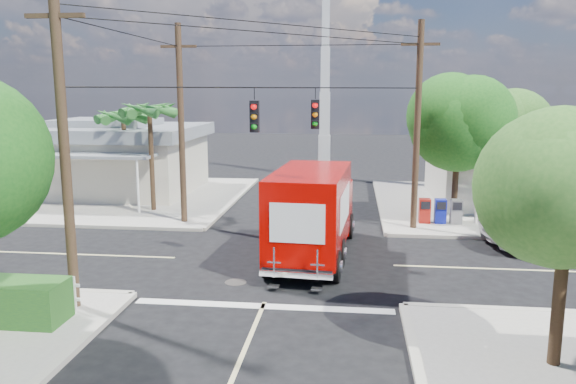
# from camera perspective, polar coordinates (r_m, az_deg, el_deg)

# --- Properties ---
(ground) EXTENTS (120.00, 120.00, 0.00)m
(ground) POSITION_cam_1_polar(r_m,az_deg,el_deg) (20.47, -0.65, -7.07)
(ground) COLOR black
(ground) RESTS_ON ground
(sidewalk_ne) EXTENTS (14.12, 14.12, 0.14)m
(sidewalk_ne) POSITION_cam_1_polar(r_m,az_deg,el_deg) (31.98, 21.71, -1.32)
(sidewalk_ne) COLOR #9A958B
(sidewalk_ne) RESTS_ON ground
(sidewalk_nw) EXTENTS (14.12, 14.12, 0.14)m
(sidewalk_nw) POSITION_cam_1_polar(r_m,az_deg,el_deg) (33.62, -16.93, -0.49)
(sidewalk_nw) COLOR #9A958B
(sidewalk_nw) RESTS_ON ground
(road_markings) EXTENTS (32.00, 32.00, 0.01)m
(road_markings) POSITION_cam_1_polar(r_m,az_deg,el_deg) (19.08, -1.21, -8.37)
(road_markings) COLOR beige
(road_markings) RESTS_ON ground
(building_ne) EXTENTS (11.80, 10.20, 4.50)m
(building_ne) POSITION_cam_1_polar(r_m,az_deg,el_deg) (33.13, 24.19, 2.83)
(building_ne) COLOR beige
(building_ne) RESTS_ON sidewalk_ne
(building_nw) EXTENTS (10.80, 10.20, 4.30)m
(building_nw) POSITION_cam_1_polar(r_m,az_deg,el_deg) (35.19, -17.78, 3.47)
(building_nw) COLOR beige
(building_nw) RESTS_ON sidewalk_nw
(radio_tower) EXTENTS (0.80, 0.80, 17.00)m
(radio_tower) POSITION_cam_1_polar(r_m,az_deg,el_deg) (39.43, 3.77, 9.61)
(radio_tower) COLOR silver
(radio_tower) RESTS_ON ground
(tree_ne_front) EXTENTS (4.21, 4.14, 6.66)m
(tree_ne_front) POSITION_cam_1_polar(r_m,az_deg,el_deg) (26.59, 16.97, 6.96)
(tree_ne_front) COLOR #422D1C
(tree_ne_front) RESTS_ON sidewalk_ne
(tree_ne_back) EXTENTS (3.77, 3.66, 5.82)m
(tree_ne_back) POSITION_cam_1_polar(r_m,az_deg,el_deg) (29.33, 21.18, 5.85)
(tree_ne_back) COLOR #422D1C
(tree_ne_back) RESTS_ON sidewalk_ne
(tree_se) EXTENTS (3.67, 3.54, 5.62)m
(tree_se) POSITION_cam_1_polar(r_m,az_deg,el_deg) (13.12, 26.74, 0.09)
(tree_se) COLOR #422D1C
(tree_se) RESTS_ON sidewalk_se
(palm_nw_front) EXTENTS (3.01, 3.08, 5.59)m
(palm_nw_front) POSITION_cam_1_polar(r_m,az_deg,el_deg) (28.68, -13.89, 7.88)
(palm_nw_front) COLOR #422D1C
(palm_nw_front) RESTS_ON sidewalk_nw
(palm_nw_back) EXTENTS (3.01, 3.08, 5.19)m
(palm_nw_back) POSITION_cam_1_polar(r_m,az_deg,el_deg) (30.83, -16.40, 7.22)
(palm_nw_back) COLOR #422D1C
(palm_nw_back) RESTS_ON sidewalk_nw
(utility_poles) EXTENTS (12.00, 10.68, 9.00)m
(utility_poles) POSITION_cam_1_polar(r_m,az_deg,el_deg) (21.41, -4.36, 6.42)
(utility_poles) COLOR #473321
(utility_poles) RESTS_ON ground
(vending_boxes) EXTENTS (1.90, 0.50, 1.10)m
(vending_boxes) POSITION_cam_1_polar(r_m,az_deg,el_deg) (26.46, 15.21, -1.89)
(vending_boxes) COLOR #9F1810
(vending_boxes) RESTS_ON sidewalk_ne
(delivery_truck) EXTENTS (2.97, 7.90, 3.35)m
(delivery_truck) POSITION_cam_1_polar(r_m,az_deg,el_deg) (20.61, 2.57, -2.06)
(delivery_truck) COLOR black
(delivery_truck) RESTS_ON ground
(parked_car) EXTENTS (6.29, 3.75, 1.64)m
(parked_car) POSITION_cam_1_polar(r_m,az_deg,el_deg) (24.40, 25.95, -3.28)
(parked_car) COLOR silver
(parked_car) RESTS_ON ground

